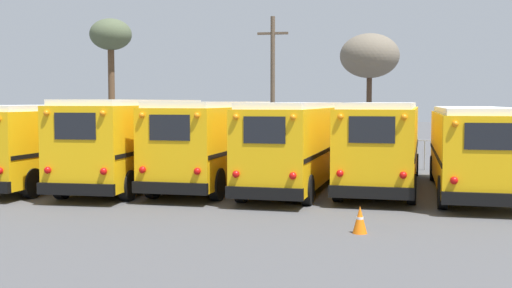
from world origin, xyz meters
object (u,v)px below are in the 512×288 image
school_bus_0 (58,141)px  school_bus_3 (297,142)px  school_bus_4 (383,141)px  traffic_cone (360,220)px  utility_pole (273,84)px  bare_tree_1 (370,57)px  school_bus_1 (138,139)px  bare_tree_0 (111,40)px  school_bus_2 (216,140)px  school_bus_5 (473,147)px

school_bus_0 → school_bus_3: (9.30, 0.61, 0.04)m
school_bus_3 → school_bus_4: bearing=20.2°
school_bus_0 → traffic_cone: school_bus_0 is taller
utility_pole → bare_tree_1: size_ratio=1.05×
school_bus_1 → utility_pole: 13.90m
school_bus_3 → bare_tree_0: (-12.80, 12.06, 5.13)m
school_bus_0 → traffic_cone: 13.98m
school_bus_2 → traffic_cone: bearing=-53.1°
bare_tree_1 → school_bus_2: bearing=-104.4°
school_bus_2 → school_bus_5: (9.30, -0.09, -0.10)m
school_bus_0 → utility_pole: size_ratio=1.21×
school_bus_5 → school_bus_3: bearing=179.6°
school_bus_0 → school_bus_1: size_ratio=0.91×
school_bus_0 → utility_pole: bearing=66.9°
utility_pole → school_bus_1: bearing=-102.0°
utility_pole → bare_tree_1: (5.31, 6.45, 1.94)m
bare_tree_0 → utility_pole: bearing=7.8°
school_bus_2 → traffic_cone: 9.75m
school_bus_5 → traffic_cone: school_bus_5 is taller
school_bus_2 → school_bus_3: school_bus_2 is taller
utility_pole → bare_tree_0: size_ratio=1.00×
school_bus_1 → utility_pole: bearing=78.0°
utility_pole → school_bus_5: bearing=-54.5°
school_bus_5 → bare_tree_1: size_ratio=1.30×
school_bus_0 → school_bus_5: (15.50, 0.56, -0.03)m
school_bus_1 → traffic_cone: size_ratio=15.96×
school_bus_1 → school_bus_4: (9.30, 1.17, -0.06)m
school_bus_3 → school_bus_4: (3.10, 1.14, 0.00)m
school_bus_4 → school_bus_5: size_ratio=1.08×
school_bus_4 → traffic_cone: school_bus_4 is taller
school_bus_1 → bare_tree_0: (-6.61, 12.09, 5.07)m
school_bus_0 → school_bus_5: 15.51m
school_bus_0 → bare_tree_0: size_ratio=1.22×
school_bus_0 → bare_tree_1: size_ratio=1.28×
school_bus_2 → bare_tree_0: (-9.70, 12.02, 5.10)m
school_bus_4 → utility_pole: utility_pole is taller
school_bus_3 → school_bus_5: bearing=-0.4°
school_bus_1 → bare_tree_0: bare_tree_0 is taller
utility_pole → bare_tree_1: bearing=50.5°
school_bus_1 → traffic_cone: school_bus_1 is taller
school_bus_2 → school_bus_5: size_ratio=0.97×
school_bus_4 → traffic_cone: 8.93m
school_bus_0 → traffic_cone: size_ratio=14.45×
school_bus_0 → school_bus_1: (3.10, 0.58, 0.10)m
school_bus_2 → bare_tree_0: bearing=128.9°
school_bus_5 → utility_pole: (-9.55, 13.40, 2.59)m
school_bus_1 → utility_pole: size_ratio=1.34×
school_bus_1 → school_bus_3: 6.20m
school_bus_0 → utility_pole: (5.95, 13.96, 2.56)m
traffic_cone → school_bus_5: bearing=65.3°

